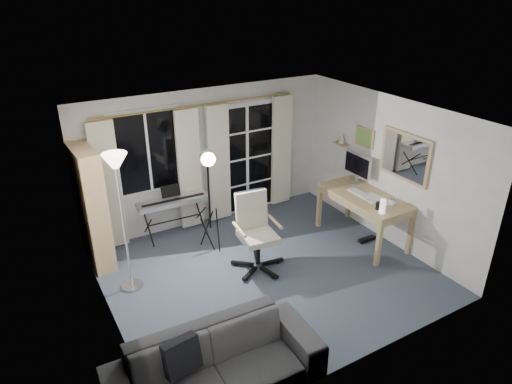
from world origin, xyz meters
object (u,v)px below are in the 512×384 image
office_chair (254,224)px  mug (393,202)px  torchiere_lamp (118,183)px  studio_light (208,170)px  monitor (357,166)px  desk (365,201)px  sofa (215,358)px  bookshelf (90,211)px  keyboard_piano (173,202)px

office_chair → mug: (2.03, -0.76, 0.20)m
torchiere_lamp → office_chair: (1.80, -0.38, -0.93)m
studio_light → office_chair: (0.40, -0.68, -0.71)m
monitor → desk: bearing=-113.8°
office_chair → sofa: (-1.54, -1.86, -0.25)m
bookshelf → sofa: 3.20m
studio_light → sofa: 2.94m
keyboard_piano → studio_light: size_ratio=0.68×
desk → monitor: 0.64m
bookshelf → monitor: bearing=-17.4°
mug → keyboard_piano: bearing=142.2°
mug → monitor: bearing=84.2°
studio_light → desk: size_ratio=1.14×
torchiere_lamp → keyboard_piano: bearing=43.7°
torchiere_lamp → sofa: 2.54m
keyboard_piano → office_chair: 1.58m
bookshelf → keyboard_piano: 1.36m
bookshelf → sofa: bearing=-83.3°
monitor → bookshelf: bearing=165.3°
office_chair → monitor: size_ratio=1.98×
bookshelf → desk: 4.29m
studio_light → sofa: bearing=-97.0°
torchiere_lamp → studio_light: bearing=12.1°
desk → torchiere_lamp: bearing=170.0°
office_chair → studio_light: bearing=126.8°
bookshelf → studio_light: 1.85m
desk → keyboard_piano: bearing=148.0°
desk → monitor: size_ratio=2.60×
keyboard_piano → desk: keyboard_piano is taller
office_chair → sofa: 2.43m
office_chair → monitor: 2.18m
mug → torchiere_lamp: bearing=163.4°
studio_light → sofa: studio_light is taller
studio_light → torchiere_lamp: bearing=-150.6°
torchiere_lamp → mug: size_ratio=14.95×
desk → mug: bearing=-78.9°
bookshelf → desk: size_ratio=1.21×
studio_light → office_chair: size_ratio=1.49×
desk → mug: 0.54m
office_chair → desk: bearing=-1.6°
monitor → keyboard_piano: bearing=157.0°
keyboard_piano → sofa: keyboard_piano is taller
studio_light → desk: bearing=-4.9°
keyboard_piano → studio_light: 1.09m
bookshelf → torchiere_lamp: torchiere_lamp is taller
keyboard_piano → studio_light: bearing=-61.5°
studio_light → office_chair: studio_light is taller
sofa → desk: bearing=27.1°
torchiere_lamp → sofa: size_ratio=0.89×
desk → sofa: 3.83m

